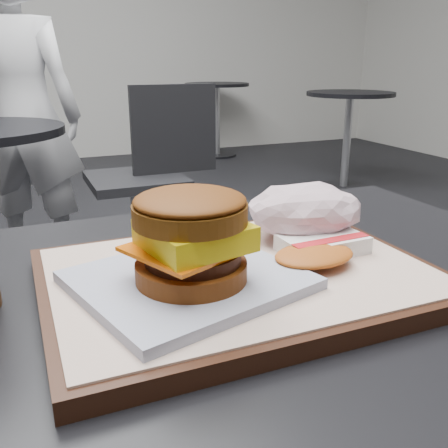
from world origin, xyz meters
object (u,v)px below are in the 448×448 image
customer_table (241,443)px  serving_tray (239,278)px  patron (25,115)px  neighbor_chair (150,168)px  hash_brown (319,249)px  crumpled_wrapper (306,211)px  breakfast_sandwich (190,248)px

customer_table → serving_tray: size_ratio=2.11×
patron → serving_tray: bearing=118.3°
customer_table → patron: size_ratio=0.55×
customer_table → neighbor_chair: (0.37, 1.81, -0.07)m
serving_tray → hash_brown: (0.09, -0.01, 0.02)m
crumpled_wrapper → neighbor_chair: 1.79m
breakfast_sandwich → hash_brown: breakfast_sandwich is taller
hash_brown → neighbor_chair: (0.28, 1.81, -0.29)m
neighbor_chair → crumpled_wrapper: bearing=-98.5°
breakfast_sandwich → patron: patron is taller
serving_tray → hash_brown: bearing=-4.9°
serving_tray → neighbor_chair: neighbor_chair is taller
patron → breakfast_sandwich: bearing=116.7°
serving_tray → neighbor_chair: size_ratio=0.43×
serving_tray → breakfast_sandwich: bearing=-158.0°
breakfast_sandwich → neighbor_chair: size_ratio=0.26×
customer_table → breakfast_sandwich: breakfast_sandwich is taller
customer_table → breakfast_sandwich: (-0.06, -0.01, 0.24)m
serving_tray → neighbor_chair: (0.37, 1.80, -0.27)m
customer_table → breakfast_sandwich: 0.25m
serving_tray → hash_brown: 0.09m
breakfast_sandwich → crumpled_wrapper: 0.19m
serving_tray → customer_table: bearing=-92.1°
neighbor_chair → patron: patron is taller
customer_table → hash_brown: (0.09, 0.00, 0.22)m
serving_tray → patron: size_ratio=0.26×
hash_brown → crumpled_wrapper: bearing=70.7°
breakfast_sandwich → serving_tray: bearing=22.0°
customer_table → neighbor_chair: 1.85m
customer_table → serving_tray: bearing=87.9°
breakfast_sandwich → crumpled_wrapper: breakfast_sandwich is taller
customer_table → crumpled_wrapper: bearing=31.9°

